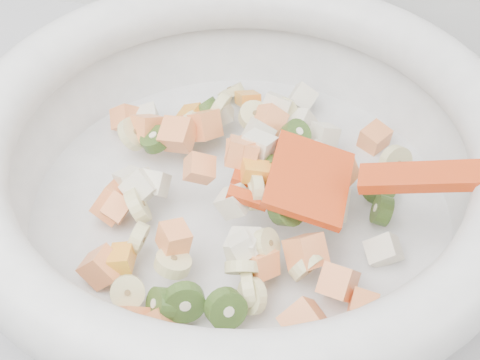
# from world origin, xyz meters

# --- Properties ---
(mixing_bowl) EXTENTS (0.51, 0.41, 0.14)m
(mixing_bowl) POSITION_xyz_m (-0.20, 1.46, 0.96)
(mixing_bowl) COLOR silver
(mixing_bowl) RESTS_ON counter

